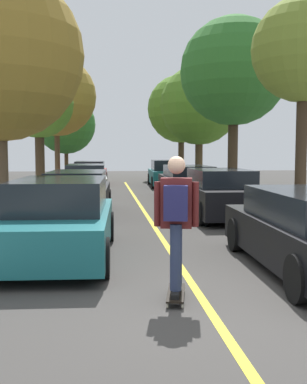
% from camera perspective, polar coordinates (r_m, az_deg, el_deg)
% --- Properties ---
extents(ground, '(80.00, 80.00, 0.00)m').
position_cam_1_polar(ground, '(6.27, 6.21, -13.21)').
color(ground, '#3D3A38').
extents(center_line, '(0.12, 39.20, 0.01)m').
position_cam_1_polar(center_line, '(10.10, 1.42, -6.17)').
color(center_line, gold).
rests_on(center_line, ground).
extents(parked_car_left_nearest, '(2.07, 4.50, 1.43)m').
position_cam_1_polar(parked_car_left_nearest, '(8.92, -11.24, -3.25)').
color(parked_car_left_nearest, '#196066').
rests_on(parked_car_left_nearest, ground).
extents(parked_car_left_near, '(2.12, 4.69, 1.33)m').
position_cam_1_polar(parked_car_left_near, '(14.74, -9.14, -0.08)').
color(parked_car_left_near, black).
rests_on(parked_car_left_near, ground).
extents(parked_car_left_far, '(1.98, 4.62, 1.34)m').
position_cam_1_polar(parked_car_left_far, '(21.44, -8.15, 1.50)').
color(parked_car_left_far, white).
rests_on(parked_car_left_far, ground).
extents(parked_car_left_farthest, '(2.03, 4.26, 1.34)m').
position_cam_1_polar(parked_car_left_farthest, '(27.81, -7.64, 2.26)').
color(parked_car_left_farthest, maroon).
rests_on(parked_car_left_farthest, ground).
extents(parked_car_right_near, '(1.92, 4.72, 1.41)m').
position_cam_1_polar(parked_car_right_near, '(14.14, 7.90, -0.21)').
color(parked_car_right_near, black).
rests_on(parked_car_right_near, ground).
extents(parked_car_right_far, '(2.01, 4.70, 1.35)m').
position_cam_1_polar(parked_car_right_far, '(19.44, 4.08, 1.22)').
color(parked_car_right_far, black).
rests_on(parked_car_right_far, ground).
extents(parked_car_right_farthest, '(1.96, 4.58, 1.45)m').
position_cam_1_polar(parked_car_right_farthest, '(25.93, 1.56, 2.20)').
color(parked_car_right_farthest, '#196066').
rests_on(parked_car_right_farthest, ground).
extents(street_tree_left_near, '(3.01, 3.01, 5.37)m').
position_cam_1_polar(street_tree_left_near, '(21.52, -13.60, 10.20)').
color(street_tree_left_near, '#3D2D1E').
rests_on(street_tree_left_near, sidewalk_left).
extents(street_tree_left_far, '(4.73, 4.73, 7.41)m').
position_cam_1_polar(street_tree_left_far, '(29.37, -11.59, 11.17)').
color(street_tree_left_far, '#4C3823').
rests_on(street_tree_left_far, sidewalk_left).
extents(street_tree_left_farthest, '(4.36, 4.36, 5.94)m').
position_cam_1_polar(street_tree_left_farthest, '(36.02, -10.48, 7.98)').
color(street_tree_left_farthest, '#4C3823').
rests_on(street_tree_left_farthest, sidewalk_left).
extents(street_tree_right_nearest, '(2.80, 2.80, 5.92)m').
position_cam_1_polar(street_tree_right_nearest, '(13.84, 17.60, 15.84)').
color(street_tree_right_nearest, '#3D2D1E').
rests_on(street_tree_right_nearest, sidewalk_right).
extents(street_tree_right_near, '(4.44, 4.44, 7.30)m').
position_cam_1_polar(street_tree_right_near, '(20.40, 9.63, 14.05)').
color(street_tree_right_near, '#3D2D1E').
rests_on(street_tree_right_near, sidewalk_right).
extents(street_tree_right_far, '(4.44, 4.44, 6.58)m').
position_cam_1_polar(street_tree_right_far, '(27.21, 5.52, 10.30)').
color(street_tree_right_far, '#4C3823').
rests_on(street_tree_right_far, sidewalk_right).
extents(street_tree_right_farthest, '(4.69, 4.69, 7.05)m').
position_cam_1_polar(street_tree_right_farthest, '(33.37, 3.36, 9.91)').
color(street_tree_right_farthest, '#3D2D1E').
rests_on(street_tree_right_farthest, sidewalk_right).
extents(skateboard, '(0.37, 0.87, 0.10)m').
position_cam_1_polar(skateboard, '(6.39, 2.72, -12.03)').
color(skateboard, black).
rests_on(skateboard, ground).
extents(skateboarder, '(0.59, 0.71, 1.78)m').
position_cam_1_polar(skateboarder, '(6.13, 2.74, -2.89)').
color(skateboarder, black).
rests_on(skateboarder, skateboard).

